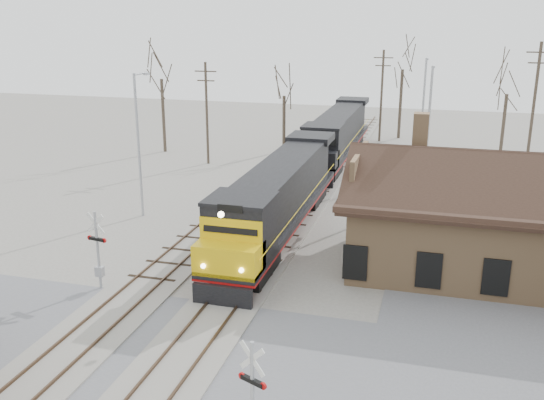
% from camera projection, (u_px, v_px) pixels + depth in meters
% --- Properties ---
extents(ground, '(140.00, 140.00, 0.00)m').
position_uv_depth(ground, '(187.00, 354.00, 23.98)').
color(ground, gray).
rests_on(ground, ground).
extents(road, '(60.00, 9.00, 0.03)m').
position_uv_depth(road, '(187.00, 354.00, 23.98)').
color(road, '#5E5E63').
rests_on(road, ground).
extents(track_main, '(3.40, 90.00, 0.24)m').
position_uv_depth(track_main, '(282.00, 229.00, 37.78)').
color(track_main, gray).
rests_on(track_main, ground).
extents(track_siding, '(3.40, 90.00, 0.24)m').
position_uv_depth(track_siding, '(215.00, 223.00, 38.94)').
color(track_siding, gray).
rests_on(track_siding, ground).
extents(depot, '(15.20, 9.31, 7.90)m').
position_uv_depth(depot, '(492.00, 227.00, 31.25)').
color(depot, '#9D7751').
rests_on(depot, ground).
extents(locomotive_lead, '(3.07, 20.55, 4.56)m').
position_uv_depth(locomotive_lead, '(277.00, 199.00, 35.97)').
color(locomotive_lead, black).
rests_on(locomotive_lead, ground).
extents(locomotive_trailing, '(3.07, 20.55, 4.32)m').
position_uv_depth(locomotive_trailing, '(337.00, 135.00, 55.16)').
color(locomotive_trailing, black).
rests_on(locomotive_trailing, ground).
extents(crossbuck_near, '(1.01, 0.50, 3.74)m').
position_uv_depth(crossbuck_near, '(253.00, 400.00, 18.20)').
color(crossbuck_near, '#A5A8AD').
rests_on(crossbuck_near, ground).
extents(crossbuck_far, '(1.13, 0.31, 3.96)m').
position_uv_depth(crossbuck_far, '(98.00, 253.00, 29.23)').
color(crossbuck_far, '#A5A8AD').
rests_on(crossbuck_far, ground).
extents(streetlight_a, '(0.25, 2.04, 9.39)m').
position_uv_depth(streetlight_a, '(139.00, 138.00, 39.17)').
color(streetlight_a, '#A5A8AD').
rests_on(streetlight_a, ground).
extents(streetlight_b, '(0.25, 2.04, 9.53)m').
position_uv_depth(streetlight_b, '(428.00, 126.00, 42.97)').
color(streetlight_b, '#A5A8AD').
rests_on(streetlight_b, ground).
extents(streetlight_c, '(0.25, 2.04, 9.52)m').
position_uv_depth(streetlight_c, '(423.00, 109.00, 50.95)').
color(streetlight_c, '#A5A8AD').
rests_on(streetlight_c, ground).
extents(utility_pole_a, '(2.00, 0.24, 9.01)m').
position_uv_depth(utility_pole_a, '(207.00, 111.00, 53.55)').
color(utility_pole_a, '#382D23').
rests_on(utility_pole_a, ground).
extents(utility_pole_b, '(2.00, 0.24, 9.50)m').
position_uv_depth(utility_pole_b, '(382.00, 94.00, 63.19)').
color(utility_pole_b, '#382D23').
rests_on(utility_pole_b, ground).
extents(utility_pole_c, '(2.00, 0.24, 10.97)m').
position_uv_depth(utility_pole_c, '(533.00, 111.00, 47.40)').
color(utility_pole_c, '#382D23').
rests_on(utility_pole_c, ground).
extents(tree_a, '(4.71, 4.71, 11.53)m').
position_uv_depth(tree_a, '(161.00, 67.00, 57.37)').
color(tree_a, '#382D23').
rests_on(tree_a, ground).
extents(tree_b, '(3.63, 3.63, 8.89)m').
position_uv_depth(tree_b, '(284.00, 87.00, 58.04)').
color(tree_b, '#382D23').
rests_on(tree_b, ground).
extents(tree_c, '(4.92, 4.92, 12.05)m').
position_uv_depth(tree_c, '(403.00, 58.00, 63.82)').
color(tree_c, '#382D23').
rests_on(tree_c, ground).
extents(tree_d, '(3.84, 3.84, 9.42)m').
position_uv_depth(tree_d, '(508.00, 84.00, 56.75)').
color(tree_d, '#382D23').
rests_on(tree_d, ground).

